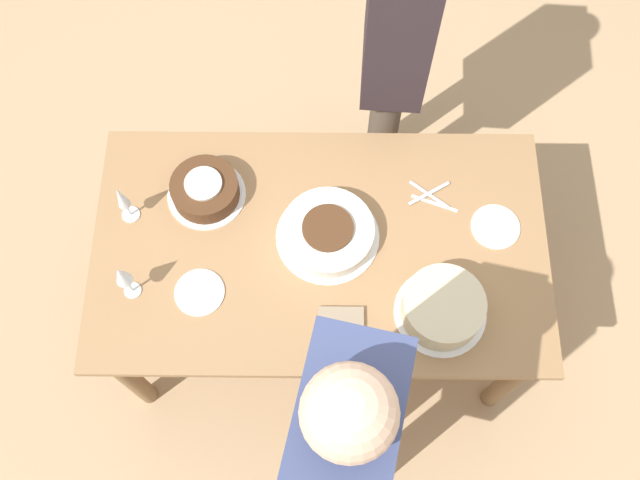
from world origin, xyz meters
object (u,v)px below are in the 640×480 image
object	(u,v)px
wine_glass_far	(122,276)
person_watching	(341,450)
cake_center_white	(328,233)
cake_front_chocolate	(205,190)
person_cutting	(397,32)
cake_back_decorated	(443,308)
wine_glass_near	(122,199)

from	to	relation	value
wine_glass_far	person_watching	bearing A→B (deg)	141.52
cake_center_white	wine_glass_far	size ratio (longest dim) A/B	1.76
cake_front_chocolate	person_cutting	world-z (taller)	person_cutting
cake_center_white	person_watching	world-z (taller)	person_watching
cake_front_chocolate	cake_back_decorated	distance (m)	0.91
cake_front_chocolate	wine_glass_near	size ratio (longest dim) A/B	1.39
cake_front_chocolate	person_cutting	distance (m)	0.86
cake_center_white	person_cutting	distance (m)	0.74
cake_front_chocolate	wine_glass_far	world-z (taller)	wine_glass_far
wine_glass_near	wine_glass_far	bearing A→B (deg)	97.67
cake_back_decorated	wine_glass_near	xyz separation A→B (m)	(1.06, -0.35, 0.07)
cake_center_white	cake_front_chocolate	bearing A→B (deg)	-20.23
cake_center_white	wine_glass_far	distance (m)	0.69
wine_glass_far	person_cutting	distance (m)	1.25
cake_center_white	wine_glass_near	xyz separation A→B (m)	(0.69, -0.08, 0.09)
person_watching	person_cutting	bearing A→B (deg)	4.38
wine_glass_near	person_watching	bearing A→B (deg)	131.25
wine_glass_near	person_cutting	bearing A→B (deg)	-147.34
cake_front_chocolate	wine_glass_near	bearing A→B (deg)	17.15
cake_center_white	person_cutting	world-z (taller)	person_cutting
cake_center_white	cake_back_decorated	distance (m)	0.46
cake_back_decorated	wine_glass_far	xyz separation A→B (m)	(1.02, -0.07, 0.09)
cake_center_white	wine_glass_far	bearing A→B (deg)	17.25
wine_glass_near	person_watching	xyz separation A→B (m)	(-0.72, 0.82, 0.19)
wine_glass_near	wine_glass_far	distance (m)	0.28
cake_back_decorated	cake_front_chocolate	bearing A→B (deg)	-28.12
cake_front_chocolate	person_watching	bearing A→B (deg)	117.14
wine_glass_far	person_cutting	world-z (taller)	person_cutting
wine_glass_near	person_watching	distance (m)	1.11
cake_front_chocolate	person_watching	world-z (taller)	person_watching
person_cutting	person_watching	bearing A→B (deg)	-4.44
cake_front_chocolate	cake_center_white	bearing A→B (deg)	159.77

